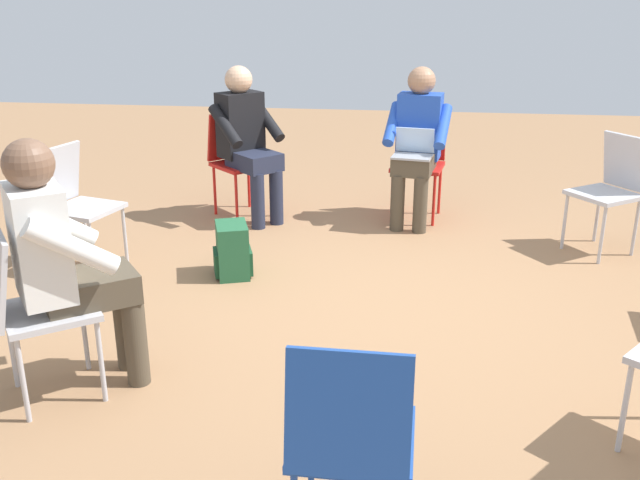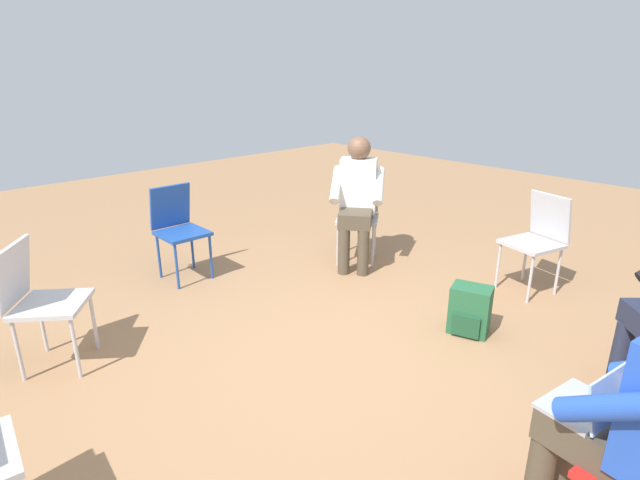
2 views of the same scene
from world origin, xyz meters
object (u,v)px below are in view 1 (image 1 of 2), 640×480
at_px(chair_south, 351,436).
at_px(person_with_laptop, 417,138).
at_px(chair_southwest, 31,303).
at_px(person_in_black, 247,136).
at_px(chair_west, 75,199).
at_px(chair_north, 419,158).
at_px(chair_northwest, 237,156).
at_px(person_in_white, 64,255).
at_px(chair_northeast, 612,185).
at_px(backpack_near_laptop_user, 233,253).

relative_size(chair_south, person_with_laptop, 0.69).
bearing_deg(chair_southwest, person_in_black, 135.38).
bearing_deg(chair_west, chair_north, 138.49).
distance_m(chair_northwest, chair_south, 3.96).
distance_m(chair_southwest, person_with_laptop, 3.38).
distance_m(person_with_laptop, person_in_white, 3.22).
height_order(chair_west, chair_north, same).
distance_m(chair_northeast, person_with_laptop, 1.49).
distance_m(chair_west, person_with_laptop, 2.62).
relative_size(chair_northeast, person_with_laptop, 0.69).
bearing_deg(person_in_black, chair_north, 144.56).
xyz_separation_m(chair_southwest, backpack_near_laptop_user, (0.53, 1.58, -0.34)).
distance_m(chair_north, backpack_near_laptop_user, 1.95).
relative_size(chair_northeast, chair_southwest, 1.00).
height_order(chair_west, backpack_near_laptop_user, chair_west).
bearing_deg(person_in_black, person_with_laptop, 137.82).
xyz_separation_m(chair_west, chair_south, (2.06, -2.39, 0.00)).
bearing_deg(chair_northwest, person_in_black, 90.00).
height_order(chair_west, chair_northeast, same).
bearing_deg(chair_west, chair_south, 56.04).
relative_size(chair_north, chair_south, 1.00).
relative_size(person_with_laptop, person_in_white, 1.00).
bearing_deg(person_in_black, chair_northwest, -90.00).
height_order(chair_west, chair_northwest, same).
relative_size(chair_northwest, backpack_near_laptop_user, 2.36).
xyz_separation_m(chair_northwest, person_in_white, (-0.11, -2.83, 0.20)).
relative_size(chair_northwest, person_with_laptop, 0.69).
bearing_deg(person_in_white, backpack_near_laptop_user, 127.88).
bearing_deg(backpack_near_laptop_user, person_in_black, 97.60).
xyz_separation_m(chair_south, backpack_near_laptop_user, (-1.00, 2.40, -0.34)).
height_order(chair_southwest, chair_north, same).
bearing_deg(chair_northwest, backpack_near_laptop_user, 55.95).
relative_size(chair_southwest, chair_north, 1.00).
xyz_separation_m(chair_west, backpack_near_laptop_user, (1.06, 0.01, -0.34)).
height_order(chair_southwest, person_in_white, person_in_white).
bearing_deg(chair_north, person_with_laptop, 90.00).
relative_size(chair_southwest, chair_south, 1.00).
bearing_deg(person_with_laptop, chair_south, 96.31).
bearing_deg(person_in_white, chair_southwest, -90.00).
bearing_deg(chair_south, person_in_black, 108.74).
height_order(person_in_black, backpack_near_laptop_user, person_in_black).
bearing_deg(chair_west, chair_northeast, 117.98).
bearing_deg(chair_south, chair_northeast, 64.66).
bearing_deg(chair_south, person_in_white, 147.61).
relative_size(person_with_laptop, backpack_near_laptop_user, 3.44).
distance_m(chair_west, chair_northeast, 3.74).
distance_m(chair_northeast, person_in_white, 3.77).
distance_m(chair_northwest, backpack_near_laptop_user, 1.41).
bearing_deg(chair_north, chair_northeast, 163.06).
bearing_deg(person_in_black, chair_south, 61.81).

